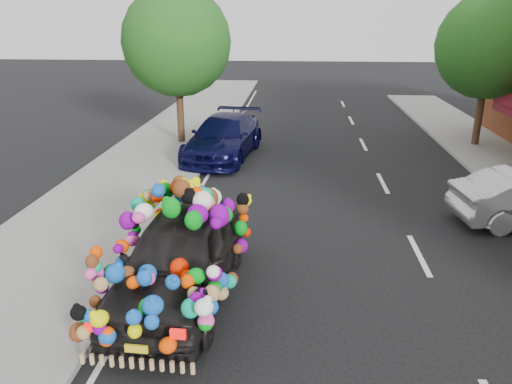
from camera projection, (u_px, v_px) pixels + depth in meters
ground at (255, 249)px, 11.20m from camera, size 100.00×100.00×0.00m
sidewalk at (70, 240)px, 11.51m from camera, size 4.00×60.00×0.12m
kerb at (153, 243)px, 11.36m from camera, size 0.15×60.00×0.13m
lane_markings at (419, 255)px, 10.93m from camera, size 6.00×50.00×0.01m
tree_near_sidewalk at (177, 42)px, 19.08m from camera, size 4.20×4.20×6.13m
tree_far_b at (489, 46)px, 18.70m from camera, size 4.00×4.00×5.90m
plush_art_car at (179, 239)px, 9.02m from camera, size 2.45×4.86×2.20m
navy_sedan at (224, 137)px, 18.31m from camera, size 2.77×5.41×1.50m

